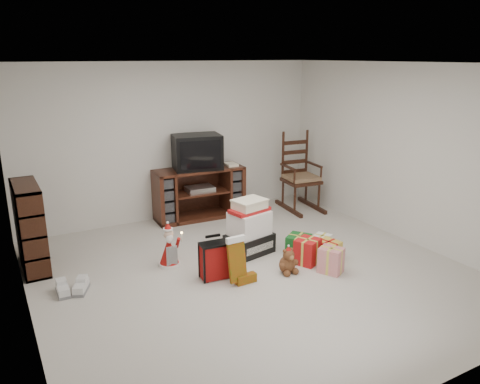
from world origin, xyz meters
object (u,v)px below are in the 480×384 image
Objects in this scene: gift_cluster at (315,250)px; crt_television at (197,152)px; gift_pile at (249,230)px; rocking_chair at (299,182)px; santa_figurine at (252,228)px; mrs_claus_figurine at (169,249)px; teddy_bear at (288,262)px; bookshelf at (30,228)px; red_suitcase at (216,260)px; sneaker_pair at (72,288)px; tv_stand at (199,193)px.

gift_cluster is 1.07× the size of crt_television.
gift_pile is 0.89× the size of crt_television.
rocking_chair is 1.89m from crt_television.
gift_cluster is at bearing -64.39° from santa_figurine.
crt_television is at bearing 78.81° from gift_pile.
gift_pile is 1.11m from mrs_claus_figurine.
rocking_chair is 2.40× the size of mrs_claus_figurine.
mrs_claus_figurine is at bearing -174.39° from santa_figurine.
rocking_chair is 2.62m from teddy_bear.
crt_television reaches higher than bookshelf.
gift_pile is 0.87m from red_suitcase.
teddy_bear is (2.71, -1.69, -0.38)m from bookshelf.
santa_figurine is at bearing -13.08° from bookshelf.
sneaker_pair is at bearing -173.27° from mrs_claus_figurine.
tv_stand reaches higher than mrs_claus_figurine.
santa_figurine reaches higher than teddy_bear.
tv_stand is 1.36× the size of bookshelf.
mrs_claus_figurine reaches higher than sneaker_pair.
rocking_chair reaches higher than gift_pile.
gift_pile is 2.33× the size of teddy_bear.
gift_pile is 0.90m from gift_cluster.
red_suitcase is 1.66m from sneaker_pair.
gift_cluster is 2.55m from crt_television.
mrs_claus_figurine is (-0.36, 0.61, -0.01)m from red_suitcase.
mrs_claus_figurine is (-1.09, 0.15, -0.10)m from gift_pile.
rocking_chair is 3.60× the size of sneaker_pair.
bookshelf reaches higher than gift_cluster.
tv_stand is at bearing 53.54° from mrs_claus_figurine.
tv_stand reaches higher than sneaker_pair.
sneaker_pair is (-1.58, 0.47, -0.18)m from red_suitcase.
sneaker_pair is at bearing -173.84° from santa_figurine.
rocking_chair is 1.88× the size of gift_pile.
red_suitcase is at bearing -159.67° from gift_pile.
teddy_bear is 0.38× the size of crt_television.
teddy_bear is (0.09, -2.41, -0.28)m from tv_stand.
bookshelf is 3.21m from teddy_bear.
sneaker_pair is (-4.05, -1.27, -0.42)m from rocking_chair.
red_suitcase is at bearing -97.81° from crt_television.
sneaker_pair is at bearing 169.07° from red_suitcase.
santa_figurine reaches higher than gift_cluster.
teddy_bear is at bearing -122.61° from rocking_chair.
crt_television is at bearing 92.70° from teddy_bear.
teddy_bear is 0.54m from gift_cluster.
red_suitcase is 1.68× the size of teddy_bear.
teddy_bear is at bearing -31.90° from bookshelf.
tv_stand is 2.37m from gift_cluster.
teddy_bear is at bearing -14.06° from red_suitcase.
rocking_chair is (4.34, 0.34, -0.05)m from bookshelf.
santa_figurine is (-1.53, -0.99, -0.25)m from rocking_chair.
bookshelf reaches higher than teddy_bear.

